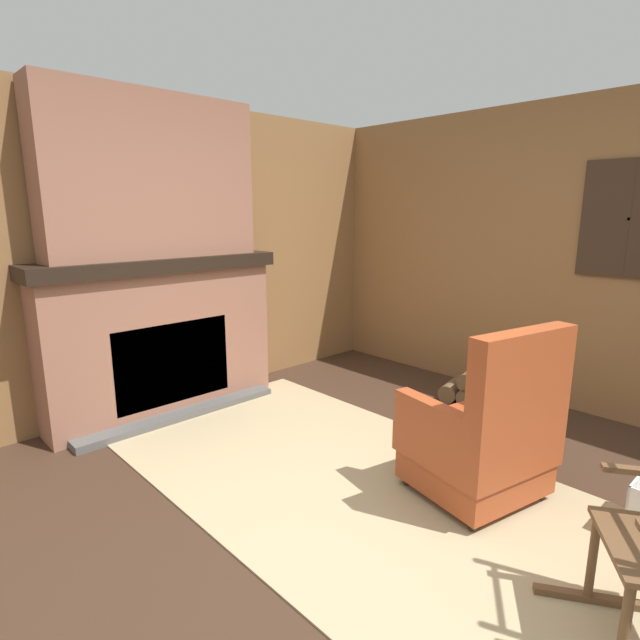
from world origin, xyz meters
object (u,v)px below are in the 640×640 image
firewood_stack (472,389)px  storage_case (211,244)px  oil_lamp_vase (115,247)px  armchair (483,439)px

firewood_stack → storage_case: storage_case is taller
firewood_stack → storage_case: size_ratio=2.62×
storage_case → firewood_stack: bearing=41.7°
oil_lamp_vase → storage_case: (0.00, 0.83, -0.02)m
armchair → storage_case: bearing=16.7°
firewood_stack → oil_lamp_vase: (-1.71, -2.35, 1.27)m
firewood_stack → oil_lamp_vase: 3.18m
armchair → oil_lamp_vase: oil_lamp_vase is taller
firewood_stack → storage_case: (-1.71, -1.53, 1.25)m
armchair → firewood_stack: (-0.82, 1.34, -0.26)m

